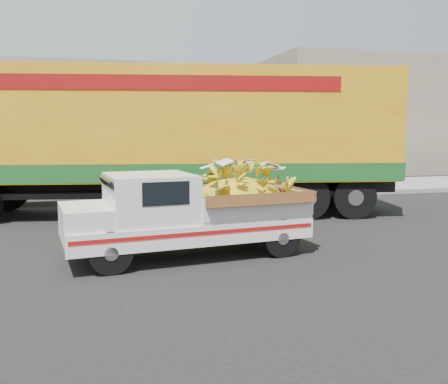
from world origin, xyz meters
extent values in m
plane|color=black|center=(0.00, 0.00, 0.00)|extent=(100.00, 100.00, 0.00)
cube|color=gray|center=(0.00, 6.69, 0.07)|extent=(60.00, 0.25, 0.15)
cube|color=gray|center=(0.00, 8.79, 0.07)|extent=(60.00, 4.00, 0.14)
cube|color=gray|center=(14.00, 15.69, 3.00)|extent=(14.00, 6.00, 6.00)
cylinder|color=black|center=(-1.81, -1.11, 0.34)|extent=(0.71, 0.28, 0.69)
cylinder|color=black|center=(-1.97, 0.20, 0.34)|extent=(0.71, 0.28, 0.69)
cylinder|color=black|center=(1.15, -0.74, 0.34)|extent=(0.71, 0.28, 0.69)
cylinder|color=black|center=(0.98, 0.57, 0.34)|extent=(0.71, 0.28, 0.69)
cube|color=silver|center=(-0.46, -0.27, 0.50)|extent=(4.40, 2.05, 0.35)
cube|color=#A50F0C|center=(-0.36, -1.04, 0.56)|extent=(4.13, 0.53, 0.06)
cube|color=silver|center=(-2.53, -0.54, 0.41)|extent=(0.28, 1.50, 0.13)
cube|color=silver|center=(-2.18, -0.49, 0.84)|extent=(0.94, 1.53, 0.32)
cube|color=silver|center=(-1.11, -0.36, 1.08)|extent=(1.57, 1.64, 0.81)
cube|color=black|center=(-0.93, -1.08, 1.24)|extent=(0.76, 0.11, 0.38)
cube|color=silver|center=(0.62, -0.14, 0.91)|extent=(2.25, 1.78, 0.46)
ellipsoid|color=orange|center=(0.53, -0.15, 0.81)|extent=(2.02, 1.45, 1.16)
cylinder|color=black|center=(4.34, 2.45, 0.55)|extent=(1.14, 0.50, 1.10)
cylinder|color=black|center=(4.68, 4.43, 0.55)|extent=(1.14, 0.50, 1.10)
cylinder|color=black|center=(3.15, 2.66, 0.55)|extent=(1.14, 0.50, 1.10)
cylinder|color=black|center=(3.49, 4.63, 0.55)|extent=(1.14, 0.50, 1.10)
cylinder|color=black|center=(-4.39, 5.98, 0.55)|extent=(1.14, 0.50, 1.10)
cube|color=black|center=(-0.13, 4.24, 0.78)|extent=(12.00, 3.02, 0.36)
cube|color=gold|center=(-0.13, 4.24, 2.38)|extent=(12.01, 4.45, 2.84)
cube|color=#18561F|center=(-0.13, 4.24, 1.21)|extent=(12.08, 4.48, 0.45)
cube|color=maroon|center=(-0.34, 2.99, 3.35)|extent=(8.28, 1.44, 0.35)
camera|label=1|loc=(-1.99, -8.86, 2.22)|focal=40.00mm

